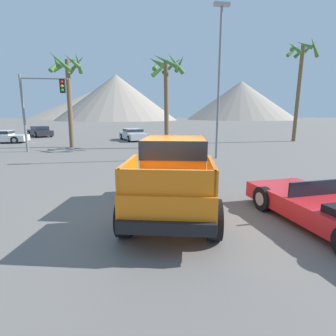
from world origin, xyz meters
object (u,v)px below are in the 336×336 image
Objects in this scene: orange_pickup_truck at (173,171)px; street_lamp_post at (219,70)px; traffic_light_main at (41,99)px; palm_tree_leaning at (167,78)px; parked_car_white at (2,137)px; parked_car_dark at (40,131)px; red_convertible_car at (329,210)px; palm_tree_short at (300,68)px; parked_car_silver at (133,134)px; palm_tree_tall at (68,78)px.

street_lamp_post reaches higher than orange_pickup_truck.
traffic_light_main is 0.75× the size of palm_tree_leaning.
palm_tree_leaning reaches higher than parked_car_white.
parked_car_white is 7.10m from parked_car_dark.
red_convertible_car is at bearing -52.79° from traffic_light_main.
red_convertible_car is at bearing -12.87° from orange_pickup_truck.
red_convertible_car is 16.31m from palm_tree_leaning.
orange_pickup_truck is 23.19m from palm_tree_short.
palm_tree_tall is (-4.93, -4.91, 4.82)m from parked_car_silver.
parked_car_white is 16.31m from palm_tree_leaning.
parked_car_dark is at bearing 112.23° from red_convertible_car.
parked_car_white is (-13.15, 19.07, -0.53)m from orange_pickup_truck.
palm_tree_tall is at bearing 59.16° from parked_car_white.
parked_car_white is at bearing 132.38° from traffic_light_main.
orange_pickup_truck is 23.17m from parked_car_white.
parked_car_white is at bearing 151.54° from palm_tree_tall.
palm_tree_tall reaches higher than traffic_light_main.
parked_car_silver is (-4.65, 21.75, 0.18)m from red_convertible_car.
street_lamp_post is (5.04, -11.77, 4.52)m from parked_car_silver.
palm_tree_tall reaches higher than palm_tree_leaning.
orange_pickup_truck is 1.06× the size of parked_car_dark.
palm_tree_tall is (-9.58, 16.84, 5.00)m from red_convertible_car.
parked_car_white is at bearing -12.39° from parked_car_silver.
parked_car_dark is (-11.04, 5.96, 0.02)m from parked_car_silver.
traffic_light_main reaches higher than red_convertible_car.
street_lamp_post is 12.10m from palm_tree_tall.
palm_tree_tall is (-6.06, 15.23, 4.30)m from orange_pickup_truck.
orange_pickup_truck is 0.71× the size of palm_tree_leaning.
palm_tree_short is (10.64, 8.75, 1.74)m from street_lamp_post.
parked_car_silver is (-1.13, 20.15, -0.52)m from orange_pickup_truck.
palm_tree_tall reaches higher than parked_car_dark.
palm_tree_leaning is (14.70, -5.25, 4.74)m from parked_car_white.
parked_car_dark is at bearing 119.32° from palm_tree_tall.
parked_car_silver is 0.66× the size of palm_tree_leaning.
orange_pickup_truck is at bearing 75.74° from parked_car_silver.
parked_car_white is 0.90× the size of parked_car_dark.
orange_pickup_truck is 1.18× the size of parked_car_white.
palm_tree_leaning reaches higher than traffic_light_main.
traffic_light_main is 12.22m from street_lamp_post.
traffic_light_main is 0.61× the size of street_lamp_post.
palm_tree_leaning is (2.68, -6.32, 4.73)m from parked_car_silver.
palm_tree_short is (26.71, -8.98, 6.23)m from parked_car_dark.
parked_car_dark is at bearing 161.42° from palm_tree_short.
orange_pickup_truck is at bearing 148.16° from red_convertible_car.
parked_car_silver is 13.58m from street_lamp_post.
orange_pickup_truck is 0.94× the size of traffic_light_main.
palm_tree_leaning is at bearing 89.98° from red_convertible_car.
parked_car_silver is 0.50× the size of palm_tree_short.
palm_tree_tall is (6.11, -10.87, 4.80)m from parked_car_dark.
red_convertible_car is 0.97× the size of parked_car_silver.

